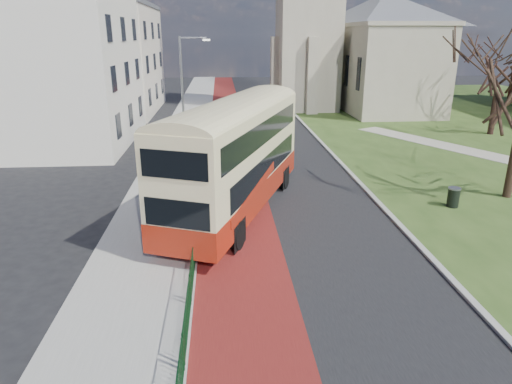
{
  "coord_description": "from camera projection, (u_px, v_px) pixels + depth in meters",
  "views": [
    {
      "loc": [
        -1.84,
        -14.8,
        8.23
      ],
      "look_at": [
        -0.46,
        3.12,
        2.0
      ],
      "focal_mm": 32.0,
      "sensor_mm": 36.0,
      "label": 1
    }
  ],
  "objects": [
    {
      "name": "kerb_west",
      "position": [
        207.0,
        146.0,
        35.37
      ],
      "size": [
        0.25,
        120.0,
        0.13
      ],
      "primitive_type": "cube",
      "color": "#999993",
      "rests_on": "ground"
    },
    {
      "name": "winter_tree_far",
      "position": [
        502.0,
        62.0,
        37.61
      ],
      "size": [
        6.31,
        6.31,
        8.74
      ],
      "rotation": [
        0.0,
        0.0,
        -0.06
      ],
      "color": "black",
      "rests_on": "grass_green"
    },
    {
      "name": "street_block_near",
      "position": [
        58.0,
        58.0,
        34.35
      ],
      "size": [
        10.3,
        14.3,
        13.0
      ],
      "color": "silver",
      "rests_on": "ground"
    },
    {
      "name": "bus_lane",
      "position": [
        230.0,
        146.0,
        35.52
      ],
      "size": [
        3.4,
        120.0,
        0.01
      ],
      "primitive_type": "cube",
      "color": "#591414",
      "rests_on": "ground"
    },
    {
      "name": "litter_bin",
      "position": [
        453.0,
        197.0,
        22.74
      ],
      "size": [
        0.73,
        0.73,
        0.99
      ],
      "rotation": [
        0.0,
        0.0,
        -0.2
      ],
      "color": "black",
      "rests_on": "grass_green"
    },
    {
      "name": "kerb_east",
      "position": [
        317.0,
        138.0,
        37.92
      ],
      "size": [
        0.25,
        80.0,
        0.13
      ],
      "primitive_type": "cube",
      "color": "#999993",
      "rests_on": "ground"
    },
    {
      "name": "streetlamp",
      "position": [
        184.0,
        89.0,
        31.91
      ],
      "size": [
        2.13,
        0.18,
        8.0
      ],
      "color": "gray",
      "rests_on": "pavement_west"
    },
    {
      "name": "road_carriageway",
      "position": [
        264.0,
        145.0,
        35.72
      ],
      "size": [
        9.0,
        120.0,
        0.01
      ],
      "primitive_type": "cube",
      "color": "black",
      "rests_on": "ground"
    },
    {
      "name": "ground",
      "position": [
        275.0,
        271.0,
        16.77
      ],
      "size": [
        160.0,
        160.0,
        0.0
      ],
      "primitive_type": "plane",
      "color": "black",
      "rests_on": "ground"
    },
    {
      "name": "street_block_far",
      "position": [
        108.0,
        58.0,
        49.67
      ],
      "size": [
        10.3,
        16.3,
        11.5
      ],
      "color": "beige",
      "rests_on": "ground"
    },
    {
      "name": "pedestrian_railing",
      "position": [
        198.0,
        218.0,
        20.14
      ],
      "size": [
        0.07,
        24.0,
        1.12
      ],
      "color": "#0D3C1B",
      "rests_on": "ground"
    },
    {
      "name": "bus",
      "position": [
        236.0,
        152.0,
        21.33
      ],
      "size": [
        7.27,
        12.78,
        5.26
      ],
      "rotation": [
        0.0,
        0.0,
        -0.37
      ],
      "color": "maroon",
      "rests_on": "ground"
    },
    {
      "name": "pavement_west",
      "position": [
        181.0,
        146.0,
        35.23
      ],
      "size": [
        4.0,
        120.0,
        0.12
      ],
      "primitive_type": "cube",
      "color": "gray",
      "rests_on": "ground"
    }
  ]
}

